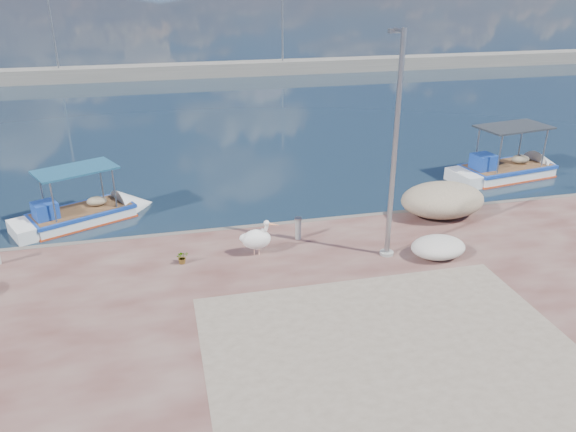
% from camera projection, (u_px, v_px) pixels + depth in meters
% --- Properties ---
extents(ground, '(1400.00, 1400.00, 0.00)m').
position_uv_depth(ground, '(318.00, 309.00, 16.13)').
color(ground, '#162635').
rests_on(ground, ground).
extents(quay_patch, '(9.00, 7.00, 0.01)m').
position_uv_depth(quay_patch, '(393.00, 352.00, 13.47)').
color(quay_patch, gray).
rests_on(quay_patch, quay).
extents(breakwater, '(120.00, 2.20, 7.50)m').
position_uv_depth(breakwater, '(198.00, 70.00, 51.59)').
color(breakwater, gray).
rests_on(breakwater, ground).
extents(boat_left, '(5.45, 3.80, 2.51)m').
position_uv_depth(boat_left, '(81.00, 217.00, 21.67)').
color(boat_left, white).
rests_on(boat_left, ground).
extents(boat_right, '(6.17, 2.88, 2.85)m').
position_uv_depth(boat_right, '(506.00, 172.00, 26.41)').
color(boat_right, white).
rests_on(boat_right, ground).
extents(pelican, '(1.28, 0.79, 1.22)m').
position_uv_depth(pelican, '(257.00, 239.00, 17.91)').
color(pelican, tan).
rests_on(pelican, quay).
extents(lamp_post, '(0.44, 0.96, 7.00)m').
position_uv_depth(lamp_post, '(394.00, 156.00, 16.86)').
color(lamp_post, gray).
rests_on(lamp_post, quay).
extents(bollard_near, '(0.26, 0.26, 0.78)m').
position_uv_depth(bollard_near, '(298.00, 227.00, 19.05)').
color(bollard_near, gray).
rests_on(bollard_near, quay).
extents(potted_plant, '(0.44, 0.39, 0.43)m').
position_uv_depth(potted_plant, '(182.00, 257.00, 17.52)').
color(potted_plant, '#33722D').
rests_on(potted_plant, quay).
extents(net_pile_d, '(1.78, 1.33, 0.67)m').
position_uv_depth(net_pile_d, '(438.00, 247.00, 17.88)').
color(net_pile_d, silver).
rests_on(net_pile_d, quay).
extents(net_pile_c, '(3.18, 2.27, 1.25)m').
position_uv_depth(net_pile_c, '(442.00, 200.00, 20.82)').
color(net_pile_c, '#C1AB8F').
rests_on(net_pile_c, quay).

